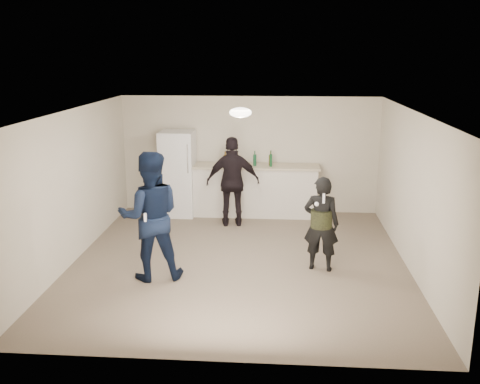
# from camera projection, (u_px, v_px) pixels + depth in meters

# --- Properties ---
(floor) EXTENTS (6.00, 6.00, 0.00)m
(floor) POSITION_uv_depth(u_px,v_px,m) (239.00, 261.00, 8.93)
(floor) COLOR #6B5B4C
(floor) RESTS_ON ground
(ceiling) EXTENTS (6.00, 6.00, 0.00)m
(ceiling) POSITION_uv_depth(u_px,v_px,m) (239.00, 111.00, 8.30)
(ceiling) COLOR silver
(ceiling) RESTS_ON wall_back
(wall_back) EXTENTS (6.00, 0.00, 6.00)m
(wall_back) POSITION_uv_depth(u_px,v_px,m) (250.00, 155.00, 11.51)
(wall_back) COLOR beige
(wall_back) RESTS_ON floor
(wall_front) EXTENTS (6.00, 0.00, 6.00)m
(wall_front) POSITION_uv_depth(u_px,v_px,m) (218.00, 258.00, 5.72)
(wall_front) COLOR beige
(wall_front) RESTS_ON floor
(wall_left) EXTENTS (0.00, 6.00, 6.00)m
(wall_left) POSITION_uv_depth(u_px,v_px,m) (73.00, 186.00, 8.81)
(wall_left) COLOR beige
(wall_left) RESTS_ON floor
(wall_right) EXTENTS (0.00, 6.00, 6.00)m
(wall_right) POSITION_uv_depth(u_px,v_px,m) (413.00, 192.00, 8.42)
(wall_right) COLOR beige
(wall_right) RESTS_ON floor
(counter) EXTENTS (2.60, 0.56, 1.05)m
(counter) POSITION_uv_depth(u_px,v_px,m) (255.00, 191.00, 11.37)
(counter) COLOR silver
(counter) RESTS_ON floor
(counter_top) EXTENTS (2.68, 0.64, 0.04)m
(counter_top) POSITION_uv_depth(u_px,v_px,m) (255.00, 166.00, 11.23)
(counter_top) COLOR beige
(counter_top) RESTS_ON counter
(fridge) EXTENTS (0.70, 0.70, 1.80)m
(fridge) POSITION_uv_depth(u_px,v_px,m) (178.00, 174.00, 11.32)
(fridge) COLOR white
(fridge) RESTS_ON floor
(fridge_handle) EXTENTS (0.02, 0.02, 0.60)m
(fridge_handle) POSITION_uv_depth(u_px,v_px,m) (188.00, 159.00, 10.84)
(fridge_handle) COLOR silver
(fridge_handle) RESTS_ON fridge
(ceiling_dome) EXTENTS (0.36, 0.36, 0.16)m
(ceiling_dome) POSITION_uv_depth(u_px,v_px,m) (240.00, 112.00, 8.60)
(ceiling_dome) COLOR white
(ceiling_dome) RESTS_ON ceiling
(shaker) EXTENTS (0.08, 0.08, 0.17)m
(shaker) POSITION_uv_depth(u_px,v_px,m) (239.00, 161.00, 11.23)
(shaker) COLOR silver
(shaker) RESTS_ON counter_top
(man) EXTENTS (1.12, 0.96, 1.98)m
(man) POSITION_uv_depth(u_px,v_px,m) (150.00, 216.00, 8.06)
(man) COLOR #0F1E3F
(man) RESTS_ON floor
(woman) EXTENTS (0.62, 0.47, 1.53)m
(woman) POSITION_uv_depth(u_px,v_px,m) (321.00, 224.00, 8.43)
(woman) COLOR black
(woman) RESTS_ON floor
(camo_shorts) EXTENTS (0.34, 0.34, 0.28)m
(camo_shorts) POSITION_uv_depth(u_px,v_px,m) (321.00, 219.00, 8.41)
(camo_shorts) COLOR #2E3618
(camo_shorts) RESTS_ON woman
(spectator) EXTENTS (1.10, 0.56, 1.80)m
(spectator) POSITION_uv_depth(u_px,v_px,m) (233.00, 182.00, 10.60)
(spectator) COLOR black
(spectator) RESTS_ON floor
(remote_man) EXTENTS (0.04, 0.04, 0.15)m
(remote_man) POSITION_uv_depth(u_px,v_px,m) (145.00, 218.00, 7.78)
(remote_man) COLOR white
(remote_man) RESTS_ON man
(nunchuk_man) EXTENTS (0.07, 0.07, 0.07)m
(nunchuk_man) POSITION_uv_depth(u_px,v_px,m) (154.00, 222.00, 7.82)
(nunchuk_man) COLOR white
(nunchuk_man) RESTS_ON man
(remote_woman) EXTENTS (0.04, 0.04, 0.15)m
(remote_woman) POSITION_uv_depth(u_px,v_px,m) (324.00, 198.00, 8.07)
(remote_woman) COLOR white
(remote_woman) RESTS_ON woman
(nunchuk_woman) EXTENTS (0.07, 0.07, 0.07)m
(nunchuk_woman) POSITION_uv_depth(u_px,v_px,m) (317.00, 204.00, 8.13)
(nunchuk_woman) COLOR white
(nunchuk_woman) RESTS_ON woman
(bottle_cluster) EXTENTS (1.04, 0.25, 0.26)m
(bottle_cluster) POSITION_uv_depth(u_px,v_px,m) (251.00, 160.00, 11.19)
(bottle_cluster) COLOR silver
(bottle_cluster) RESTS_ON counter_top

